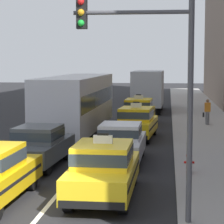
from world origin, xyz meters
The scene contains 13 objects.
ground_plane centered at (0.00, 0.00, 0.00)m, with size 160.00×160.00×0.00m, color #232326.
lane_stripe_left_right centered at (0.00, 20.00, 0.00)m, with size 0.14×80.00×0.01m, color silver.
sidewalk_curb centered at (5.60, 15.00, 0.07)m, with size 4.00×90.00×0.15m, color #9E9993.
sedan_left_second centered at (-1.59, 6.48, 0.85)m, with size 2.00×4.39×1.58m.
bus_left_third centered at (-1.71, 15.22, 1.82)m, with size 2.69×11.24×3.22m.
taxi_right_nearest centered at (1.45, 2.35, 0.88)m, with size 1.86×4.58×1.96m.
sedan_right_second centered at (1.46, 7.59, 0.85)m, with size 1.82×4.32×1.58m.
taxi_right_third centered at (1.69, 13.70, 0.88)m, with size 2.13×4.68×1.96m.
taxi_right_fourth centered at (1.46, 19.58, 0.88)m, with size 1.97×4.62×1.96m.
box_truck_right_fifth centered at (1.75, 28.05, 1.78)m, with size 2.42×7.01×3.27m.
pedestrian_by_storefront centered at (5.73, 19.01, 0.93)m, with size 0.47×0.24×1.57m.
fire_hydrant centered at (4.08, 5.31, 0.55)m, with size 0.36×0.22×0.73m.
traffic_light_pole centered at (2.89, -0.07, 3.82)m, with size 2.87×0.33×5.58m.
Camera 1 is at (3.33, -11.99, 4.05)m, focal length 79.91 mm.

